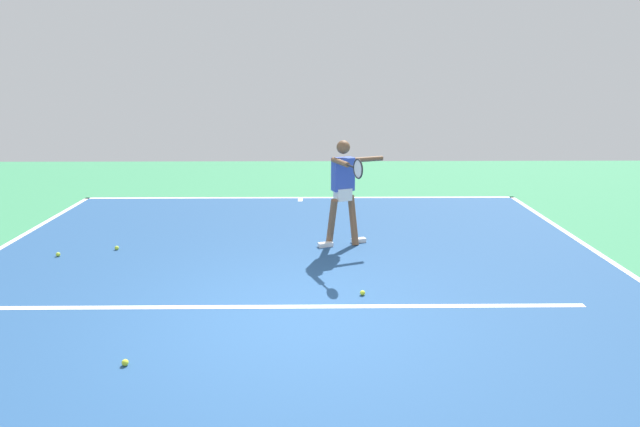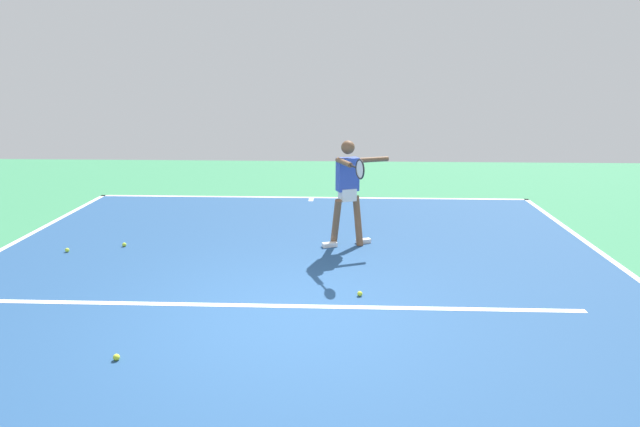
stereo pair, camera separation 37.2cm
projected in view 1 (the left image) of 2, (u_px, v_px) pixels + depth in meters
The scene contains 10 objects.
ground_plane at pixel (288, 320), 6.31m from camera, with size 22.33×22.33×0.00m, color #388456.
court_surface at pixel (288, 320), 6.31m from camera, with size 9.63×12.44×0.00m, color navy.
court_line_baseline_near at pixel (301, 198), 12.28m from camera, with size 9.63×0.10×0.01m, color white.
court_line_service at pixel (290, 307), 6.66m from camera, with size 7.22×0.10×0.01m, color white.
court_line_centre_mark at pixel (300, 200), 12.08m from camera, with size 0.10×0.30×0.01m, color white.
tennis_player at pixel (344, 186), 8.73m from camera, with size 1.07×1.32×1.73m.
tennis_ball_by_baseline at pixel (117, 248), 8.75m from camera, with size 0.07×0.07×0.07m, color #C6E53D.
tennis_ball_near_player at pixel (125, 363), 5.34m from camera, with size 0.07×0.07×0.07m, color #CCE033.
tennis_ball_near_service_line at pixel (58, 254), 8.44m from camera, with size 0.07×0.07×0.07m, color #C6E53D.
tennis_ball_centre_court at pixel (363, 293), 6.99m from camera, with size 0.07×0.07×0.07m, color #CCE033.
Camera 1 is at (-0.30, 5.79, 2.81)m, focal length 30.76 mm.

